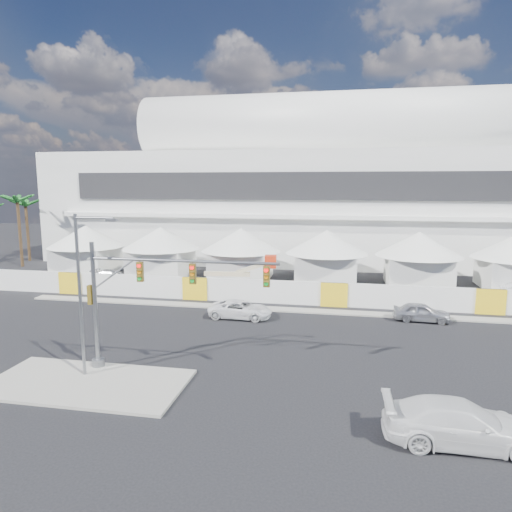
% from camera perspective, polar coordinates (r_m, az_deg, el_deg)
% --- Properties ---
extents(ground, '(160.00, 160.00, 0.00)m').
position_cam_1_polar(ground, '(25.76, -4.89, -14.02)').
color(ground, black).
rests_on(ground, ground).
extents(median_island, '(10.00, 5.00, 0.15)m').
position_cam_1_polar(median_island, '(25.46, -20.40, -14.69)').
color(median_island, gray).
rests_on(median_island, ground).
extents(stadium, '(80.00, 24.80, 21.98)m').
position_cam_1_polar(stadium, '(64.34, 12.85, 8.26)').
color(stadium, silver).
rests_on(stadium, ground).
extents(tent_row, '(53.40, 8.40, 5.40)m').
position_cam_1_polar(tent_row, '(47.69, 3.41, 0.67)').
color(tent_row, white).
rests_on(tent_row, ground).
extents(hoarding_fence, '(70.00, 0.25, 2.00)m').
position_cam_1_polar(hoarding_fence, '(38.39, 9.73, -4.77)').
color(hoarding_fence, silver).
rests_on(hoarding_fence, ground).
extents(palm_cluster, '(10.60, 10.60, 8.55)m').
position_cam_1_polar(palm_cluster, '(65.90, -26.73, 5.30)').
color(palm_cluster, '#47331E').
rests_on(palm_cluster, ground).
extents(sedan_silver, '(1.80, 4.11, 1.38)m').
position_cam_1_polar(sedan_silver, '(36.05, 19.98, -6.61)').
color(sedan_silver, '#B1B2B6').
rests_on(sedan_silver, ground).
extents(pickup_curb, '(2.29, 4.81, 1.33)m').
position_cam_1_polar(pickup_curb, '(34.75, -1.96, -6.68)').
color(pickup_curb, white).
rests_on(pickup_curb, ground).
extents(pickup_near, '(2.52, 5.94, 1.71)m').
position_cam_1_polar(pickup_near, '(20.51, 24.16, -18.53)').
color(pickup_near, silver).
rests_on(pickup_near, ground).
extents(lot_car_c, '(2.20, 4.53, 1.27)m').
position_cam_1_polar(lot_car_c, '(49.36, -17.54, -2.41)').
color(lot_car_c, silver).
rests_on(lot_car_c, ground).
extents(traffic_mast, '(10.38, 0.67, 6.89)m').
position_cam_1_polar(traffic_mast, '(25.01, -14.95, -5.20)').
color(traffic_mast, slate).
rests_on(traffic_mast, median_island).
extents(streetlight_median, '(2.34, 0.23, 8.44)m').
position_cam_1_polar(streetlight_median, '(24.87, -20.78, -3.35)').
color(streetlight_median, slate).
rests_on(streetlight_median, median_island).
extents(boom_lift, '(7.69, 2.04, 3.88)m').
position_cam_1_polar(boom_lift, '(40.83, -4.42, -3.77)').
color(boom_lift, red).
rests_on(boom_lift, ground).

